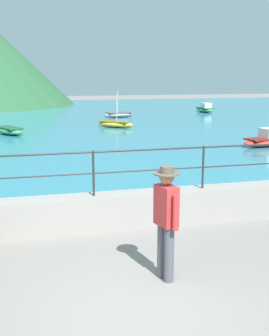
# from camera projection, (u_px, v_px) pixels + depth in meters

# --- Properties ---
(ground_plane) EXTENTS (120.00, 120.00, 0.00)m
(ground_plane) POSITION_uv_depth(u_px,v_px,m) (134.00, 314.00, 5.52)
(ground_plane) COLOR slate
(promenade_wall) EXTENTS (20.00, 0.56, 0.70)m
(promenade_wall) POSITION_uv_depth(u_px,v_px,m) (94.00, 212.00, 8.47)
(promenade_wall) COLOR gray
(promenade_wall) RESTS_ON ground
(railing) EXTENTS (18.44, 0.04, 0.90)m
(railing) POSITION_uv_depth(u_px,v_px,m) (93.00, 164.00, 8.26)
(railing) COLOR #282623
(railing) RESTS_ON promenade_wall
(lake_water) EXTENTS (64.00, 44.32, 0.06)m
(lake_water) POSITION_uv_depth(u_px,v_px,m) (44.00, 119.00, 29.98)
(lake_water) COLOR teal
(lake_water) RESTS_ON ground
(person_walking) EXTENTS (0.38, 0.55, 1.75)m
(person_walking) POSITION_uv_depth(u_px,v_px,m) (166.00, 217.00, 6.25)
(person_walking) COLOR #4C4C56
(person_walking) RESTS_ON ground
(boat_0) EXTENTS (2.29, 2.23, 1.88)m
(boat_0) POSITION_uv_depth(u_px,v_px,m) (115.00, 124.00, 24.82)
(boat_0) COLOR gold
(boat_0) RESTS_ON lake_water
(boat_1) EXTENTS (1.81, 2.46, 0.36)m
(boat_1) POSITION_uv_depth(u_px,v_px,m) (10.00, 130.00, 21.85)
(boat_1) COLOR #338C59
(boat_1) RESTS_ON lake_water
(boat_2) EXTENTS (2.45, 1.41, 1.89)m
(boat_2) POSITION_uv_depth(u_px,v_px,m) (119.00, 114.00, 30.73)
(boat_2) COLOR gray
(boat_2) RESTS_ON lake_water
(boat_3) EXTENTS (2.45, 1.45, 0.76)m
(boat_3) POSITION_uv_depth(u_px,v_px,m) (266.00, 140.00, 18.16)
(boat_3) COLOR red
(boat_3) RESTS_ON lake_water
(boat_5) EXTENTS (1.04, 2.35, 0.76)m
(boat_5) POSITION_uv_depth(u_px,v_px,m) (205.00, 109.00, 34.98)
(boat_5) COLOR #338C59
(boat_5) RESTS_ON lake_water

